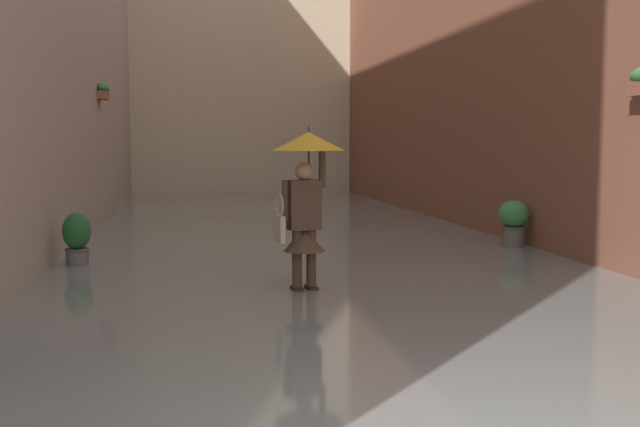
{
  "coord_description": "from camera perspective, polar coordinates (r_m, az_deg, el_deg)",
  "views": [
    {
      "loc": [
        1.84,
        3.15,
        1.82
      ],
      "look_at": [
        0.2,
        -6.24,
        0.92
      ],
      "focal_mm": 41.74,
      "sensor_mm": 36.0,
      "label": 1
    }
  ],
  "objects": [
    {
      "name": "ground_plane",
      "position": [
        14.99,
        -2.77,
        -1.57
      ],
      "size": [
        60.0,
        60.0,
        0.0
      ],
      "primitive_type": "plane",
      "color": "#605B56"
    },
    {
      "name": "potted_plant_mid_right",
      "position": [
        11.32,
        -18.15,
        -1.84
      ],
      "size": [
        0.4,
        0.4,
        0.82
      ],
      "color": "#66605B",
      "rests_on": "ground_plane"
    },
    {
      "name": "building_facade_far",
      "position": [
        27.69,
        -6.17,
        14.54
      ],
      "size": [
        11.3,
        1.8,
        12.45
      ],
      "primitive_type": "cube",
      "color": "beige",
      "rests_on": "ground_plane"
    },
    {
      "name": "person_wading",
      "position": [
        8.86,
        -1.09,
        2.25
      ],
      "size": [
        0.87,
        0.87,
        2.02
      ],
      "color": "#2D2319",
      "rests_on": "ground_plane"
    },
    {
      "name": "potted_plant_mid_left",
      "position": [
        13.05,
        14.63,
        -0.61
      ],
      "size": [
        0.51,
        0.51,
        0.85
      ],
      "color": "#66605B",
      "rests_on": "ground_plane"
    },
    {
      "name": "building_facade_left",
      "position": [
        16.42,
        14.47,
        15.45
      ],
      "size": [
        2.04,
        27.23,
        9.46
      ],
      "color": "brown",
      "rests_on": "ground_plane"
    },
    {
      "name": "flood_water",
      "position": [
        14.98,
        -2.77,
        -1.44
      ],
      "size": [
        8.5,
        29.23,
        0.07
      ],
      "primitive_type": "cube",
      "color": "slate",
      "rests_on": "ground_plane"
    }
  ]
}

